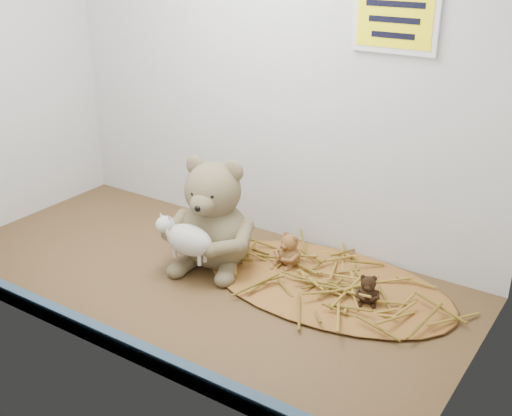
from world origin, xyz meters
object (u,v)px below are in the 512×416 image
Objects in this scene: toy_lamb at (189,240)px; mini_teddy_brown at (368,288)px; main_teddy at (214,213)px; mini_teddy_tan at (290,248)px.

mini_teddy_brown is at bearing 17.47° from toy_lamb.
main_teddy is at bearing 90.00° from toy_lamb.
main_teddy is 38.24cm from mini_teddy_brown.
mini_teddy_brown is (37.17, 11.70, -5.56)cm from toy_lamb.
mini_teddy_brown is at bearing 3.94° from mini_teddy_tan.
toy_lamb is at bearing -103.86° from main_teddy.
main_teddy reaches higher than mini_teddy_brown.
toy_lamb is at bearing -115.47° from mini_teddy_tan.
main_teddy is 18.94cm from mini_teddy_tan.
mini_teddy_brown is (37.17, 2.46, -8.63)cm from main_teddy.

